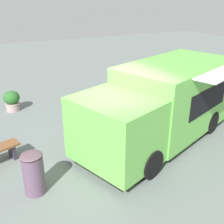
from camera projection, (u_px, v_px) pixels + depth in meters
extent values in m
plane|color=slate|center=(114.00, 151.00, 7.67)|extent=(40.00, 40.00, 0.00)
cube|color=#66B84B|center=(175.00, 95.00, 8.39)|extent=(4.30, 3.30, 2.02)
cube|color=#66B84B|center=(116.00, 130.00, 6.67)|extent=(2.23, 2.47, 1.63)
cube|color=#252827|center=(91.00, 131.00, 6.03)|extent=(0.61, 1.60, 0.62)
cube|color=black|center=(209.00, 100.00, 7.67)|extent=(1.97, 0.74, 0.71)
cube|color=white|center=(224.00, 72.00, 7.15)|extent=(2.35, 1.35, 0.03)
cube|color=black|center=(158.00, 136.00, 8.30)|extent=(5.43, 3.37, 0.20)
cylinder|color=black|center=(96.00, 137.00, 7.67)|extent=(0.76, 0.46, 0.73)
cylinder|color=black|center=(151.00, 164.00, 6.48)|extent=(0.76, 0.46, 0.73)
cylinder|color=black|center=(160.00, 106.00, 9.79)|extent=(0.76, 0.46, 0.73)
cylinder|color=black|center=(210.00, 122.00, 8.59)|extent=(0.76, 0.46, 0.73)
cylinder|color=#A08B8B|center=(13.00, 107.00, 10.28)|extent=(0.50, 0.50, 0.30)
torus|color=#A69285|center=(12.00, 103.00, 10.23)|extent=(0.53, 0.53, 0.04)
ellipsoid|color=#285F25|center=(11.00, 98.00, 10.13)|extent=(0.59, 0.59, 0.50)
sphere|color=white|center=(16.00, 93.00, 10.15)|extent=(0.08, 0.08, 0.08)
sphere|color=white|center=(9.00, 97.00, 9.89)|extent=(0.05, 0.05, 0.05)
sphere|color=white|center=(13.00, 92.00, 10.23)|extent=(0.08, 0.08, 0.08)
cylinder|color=#B87E50|center=(170.00, 90.00, 11.98)|extent=(0.44, 0.44, 0.32)
torus|color=tan|center=(171.00, 87.00, 11.92)|extent=(0.46, 0.46, 0.04)
ellipsoid|color=#1B532E|center=(171.00, 83.00, 11.85)|extent=(0.42, 0.42, 0.36)
sphere|color=#DFDC47|center=(173.00, 84.00, 11.68)|extent=(0.07, 0.07, 0.07)
sphere|color=yellow|center=(172.00, 82.00, 11.69)|extent=(0.06, 0.06, 0.06)
sphere|color=#DCE054|center=(175.00, 82.00, 11.79)|extent=(0.08, 0.08, 0.08)
sphere|color=#D6EB4F|center=(171.00, 80.00, 11.92)|extent=(0.05, 0.05, 0.05)
cylinder|color=#939E87|center=(148.00, 85.00, 12.78)|extent=(0.45, 0.45, 0.26)
torus|color=gray|center=(148.00, 83.00, 12.74)|extent=(0.48, 0.48, 0.04)
ellipsoid|color=#226628|center=(148.00, 79.00, 12.66)|extent=(0.47, 0.47, 0.40)
sphere|color=white|center=(149.00, 79.00, 12.47)|extent=(0.07, 0.07, 0.07)
sphere|color=white|center=(147.00, 78.00, 12.47)|extent=(0.07, 0.07, 0.07)
sphere|color=white|center=(147.00, 76.00, 12.78)|extent=(0.07, 0.07, 0.07)
cube|color=#31293A|center=(12.00, 151.00, 7.31)|extent=(0.18, 0.35, 0.40)
cylinder|color=#5D455A|center=(34.00, 175.00, 5.93)|extent=(0.46, 0.46, 0.91)
ellipsoid|color=#604852|center=(31.00, 156.00, 5.73)|extent=(0.47, 0.47, 0.10)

